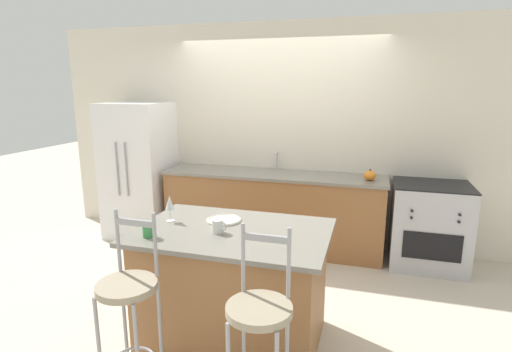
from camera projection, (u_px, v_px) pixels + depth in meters
The scene contains 14 objects.
ground_plane at pixel (265, 257), 4.64m from camera, with size 18.00×18.00×0.00m, color beige.
wall_back at pixel (279, 135), 4.96m from camera, with size 6.00×0.07×2.70m.
back_counter at pixel (273, 210), 4.87m from camera, with size 2.65×0.65×0.93m.
sink_faucet at pixel (277, 159), 4.92m from camera, with size 0.02×0.13×0.22m.
kitchen_island at pixel (233, 285), 3.07m from camera, with size 1.44×0.96×0.90m.
refrigerator at pixel (139, 170), 5.20m from camera, with size 0.79×0.75×1.74m.
oven_range at pixel (429, 225), 4.35m from camera, with size 0.79×0.67×0.93m.
bar_stool_near at pixel (129, 304), 2.46m from camera, with size 0.37×0.37×1.20m.
bar_stool_far at pixel (259, 329), 2.21m from camera, with size 0.37×0.37×1.20m.
dinner_plate at pixel (224, 220), 3.16m from camera, with size 0.28×0.28×0.02m.
wine_glass at pixel (170, 203), 3.13m from camera, with size 0.07×0.07×0.21m.
coffee_mug at pixel (218, 226), 2.90m from camera, with size 0.12×0.08×0.10m.
tumbler_cup at pixel (148, 229), 2.82m from camera, with size 0.08×0.08×0.11m.
pumpkin_decoration at pixel (370, 176), 4.38m from camera, with size 0.14×0.14×0.13m.
Camera 1 is at (1.12, -4.17, 1.95)m, focal length 28.00 mm.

